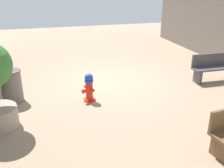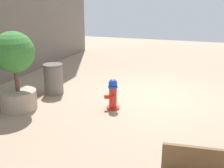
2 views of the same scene
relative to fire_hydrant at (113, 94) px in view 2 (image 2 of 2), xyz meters
The scene contains 4 objects.
ground_plane 1.69m from the fire_hydrant, 121.99° to the right, with size 23.40×23.40×0.00m, color tan.
fire_hydrant is the anchor object (origin of this frame).
planter_tree 2.62m from the fire_hydrant, 19.48° to the left, with size 1.05×1.05×2.07m.
trash_bin 2.19m from the fire_hydrant, 14.90° to the right, with size 0.60×0.60×0.94m.
Camera 2 is at (-1.31, 7.78, 2.85)m, focal length 43.31 mm.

